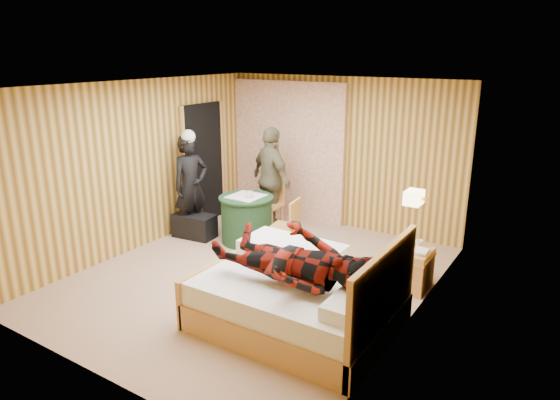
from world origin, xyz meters
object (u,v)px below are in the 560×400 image
Objects in this scene: chair_far at (270,198)px; bed at (301,297)px; man_at_table at (272,179)px; wall_lamp at (414,197)px; man_on_bed at (293,248)px; chair_near at (289,223)px; woman_standing at (191,186)px; nightstand at (414,269)px; round_table at (247,219)px; duffel_bag at (195,226)px.

bed is at bearing -54.13° from chair_far.
chair_far is 0.32m from man_at_table.
wall_lamp is 1.61m from man_on_bed.
chair_far is 0.53× the size of man_on_bed.
bed is 1.16× the size of man_on_bed.
chair_near is (-1.96, 0.47, -0.82)m from wall_lamp.
woman_standing is (-0.91, -0.91, 0.28)m from chair_far.
nightstand is at bearing -69.95° from woman_standing.
nightstand is at bearing 96.66° from wall_lamp.
nightstand is 0.31× the size of man_at_table.
woman_standing is at bearing 150.35° from man_on_bed.
man_at_table reaches higher than woman_standing.
chair_near reaches higher than round_table.
chair_far is 1.31m from duffel_bag.
bed is 3.25m from woman_standing.
round_table is (-1.97, 1.66, 0.06)m from bed.
duffel_bag is at bearing -90.15° from chair_near.
chair_near is 1.67m from duffel_bag.
wall_lamp reaches higher than bed.
round_table is 1.26× the size of duffel_bag.
round_table is at bearing -56.67° from woman_standing.
man_on_bed is at bearing 151.96° from man_at_table.
round_table is 0.49× the size of man_at_table.
nightstand is 0.32× the size of woman_standing.
chair_near reaches higher than duffel_bag.
wall_lamp is 0.15× the size of man_on_bed.
bed is 0.70m from man_on_bed.
nightstand is at bearing -21.12° from chair_far.
chair_near is at bearing -64.97° from woman_standing.
chair_far is 1.31m from woman_standing.
duffel_bag is (-0.83, -0.30, -0.19)m from round_table.
chair_far is (-0.01, 0.67, 0.16)m from round_table.
man_at_table is at bearing 90.00° from round_table.
round_table is 0.91× the size of chair_far.
woman_standing is at bearing -178.66° from nightstand.
man_at_table is (-0.80, 0.76, 0.38)m from chair_near.
bed is at bearing -125.03° from wall_lamp.
chair_near is at bearing 176.87° from nightstand.
round_table is 1.04m from woman_standing.
wall_lamp reaches higher than nightstand.
chair_far is at bearing 127.98° from man_on_bed.
chair_near is 0.47× the size of man_on_bed.
woman_standing is (-0.09, 0.06, 0.63)m from duffel_bag.
woman_standing is 0.95× the size of man_at_table.
woman_standing is (-3.68, 0.28, -0.48)m from wall_lamp.
man_at_table is (0.91, 0.95, 0.04)m from woman_standing.
woman_standing is (-0.91, -0.24, 0.45)m from round_table.
woman_standing is at bearing -165.37° from round_table.
chair_far is 3.28m from man_on_bed.
wall_lamp is 3.72m from woman_standing.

